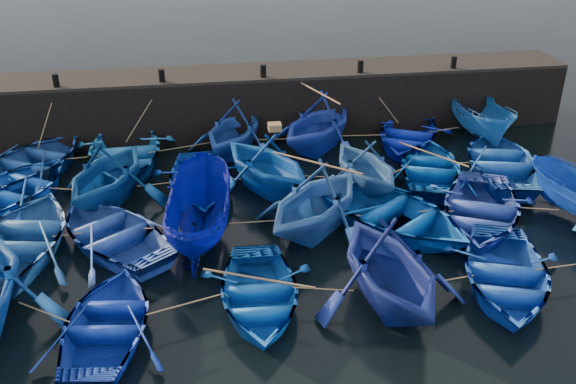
{
  "coord_description": "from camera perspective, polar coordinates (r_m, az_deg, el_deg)",
  "views": [
    {
      "loc": [
        -2.88,
        -15.2,
        10.39
      ],
      "look_at": [
        0.0,
        3.2,
        0.7
      ],
      "focal_mm": 40.0,
      "sensor_mm": 36.0,
      "label": 1
    }
  ],
  "objects": [
    {
      "name": "ground",
      "position": [
        18.64,
        1.53,
        -6.41
      ],
      "size": [
        120.0,
        120.0,
        0.0
      ],
      "primitive_type": "plane",
      "color": "black",
      "rests_on": "ground"
    },
    {
      "name": "boat_1",
      "position": [
        24.85,
        -14.39,
        3.36
      ],
      "size": [
        4.28,
        5.85,
        1.19
      ],
      "primitive_type": "imported",
      "rotation": [
        0.0,
        0.0,
        0.03
      ],
      "color": "blue",
      "rests_on": "ground"
    },
    {
      "name": "boat_24",
      "position": [
        18.29,
        18.74,
        -6.93
      ],
      "size": [
        4.8,
        5.64,
        0.99
      ],
      "primitive_type": "imported",
      "rotation": [
        0.0,
        0.0,
        -0.33
      ],
      "color": "blue",
      "rests_on": "ground"
    },
    {
      "name": "boat_17",
      "position": [
        20.28,
        9.16,
        -1.85
      ],
      "size": [
        6.45,
        6.81,
        1.15
      ],
      "primitive_type": "imported",
      "rotation": [
        0.0,
        0.0,
        0.62
      ],
      "color": "#0546A3",
      "rests_on": "ground"
    },
    {
      "name": "boat_13",
      "position": [
        20.3,
        -22.69,
        -3.86
      ],
      "size": [
        4.76,
        5.98,
        1.11
      ],
      "primitive_type": "imported",
      "rotation": [
        0.0,
        0.0,
        2.96
      ],
      "color": "#1F528F",
      "rests_on": "ground"
    },
    {
      "name": "quay_wall",
      "position": [
        27.43,
        -2.38,
        8.0
      ],
      "size": [
        26.0,
        2.5,
        2.5
      ],
      "primitive_type": "cube",
      "color": "black",
      "rests_on": "ground"
    },
    {
      "name": "boat_5",
      "position": [
        27.76,
        16.74,
        6.32
      ],
      "size": [
        1.8,
        4.71,
        1.82
      ],
      "primitive_type": "imported",
      "rotation": [
        0.0,
        0.0,
        0.01
      ],
      "color": "#1C5992",
      "rests_on": "ground"
    },
    {
      "name": "mooring_ropes",
      "position": [
        22.5,
        -0.33,
        2.51
      ],
      "size": [
        17.73,
        11.92,
        2.1
      ],
      "color": "tan",
      "rests_on": "ground"
    },
    {
      "name": "boat_6",
      "position": [
        23.41,
        -23.25,
        0.18
      ],
      "size": [
        5.89,
        6.31,
        1.07
      ],
      "primitive_type": "imported",
      "rotation": [
        0.0,
        0.0,
        2.56
      ],
      "color": "#0C42A4",
      "rests_on": "ground"
    },
    {
      "name": "boat_16",
      "position": [
        19.52,
        2.47,
        -0.65
      ],
      "size": [
        5.97,
        6.0,
        2.39
      ],
      "primitive_type": "imported",
      "rotation": [
        0.0,
        0.0,
        -0.75
      ],
      "color": "#245698",
      "rests_on": "ground"
    },
    {
      "name": "boat_18",
      "position": [
        21.2,
        16.73,
        -1.51
      ],
      "size": [
        5.49,
        6.18,
        1.06
      ],
      "primitive_type": "imported",
      "rotation": [
        0.0,
        0.0,
        -0.45
      ],
      "color": "#2741AA",
      "rests_on": "ground"
    },
    {
      "name": "boat_2",
      "position": [
        25.14,
        -4.87,
        5.68
      ],
      "size": [
        5.06,
        5.32,
        2.19
      ],
      "primitive_type": "imported",
      "rotation": [
        0.0,
        0.0,
        -0.46
      ],
      "color": "#1A459B",
      "rests_on": "ground"
    },
    {
      "name": "boat_23",
      "position": [
        16.57,
        9.01,
        -6.49
      ],
      "size": [
        4.65,
        5.2,
        2.45
      ],
      "primitive_type": "imported",
      "rotation": [
        0.0,
        0.0,
        0.15
      ],
      "color": "navy",
      "rests_on": "ground"
    },
    {
      "name": "bollard_0",
      "position": [
        26.42,
        -19.95,
        9.3
      ],
      "size": [
        0.24,
        0.24,
        0.5
      ],
      "primitive_type": "cylinder",
      "color": "black",
      "rests_on": "quay_top"
    },
    {
      "name": "boat_15",
      "position": [
        19.37,
        -8.0,
        -1.91
      ],
      "size": [
        2.54,
        5.23,
        1.94
      ],
      "primitive_type": "imported",
      "rotation": [
        0.0,
        0.0,
        3.01
      ],
      "color": "#000774",
      "rests_on": "ground"
    },
    {
      "name": "boat_0",
      "position": [
        25.32,
        -21.82,
        2.53
      ],
      "size": [
        5.99,
        6.48,
        1.1
      ],
      "primitive_type": "imported",
      "rotation": [
        0.0,
        0.0,
        2.59
      ],
      "color": "navy",
      "rests_on": "ground"
    },
    {
      "name": "boat_3",
      "position": [
        25.4,
        2.71,
        6.22
      ],
      "size": [
        5.93,
        5.96,
        2.38
      ],
      "primitive_type": "imported",
      "rotation": [
        0.0,
        0.0,
        -0.75
      ],
      "color": "#1C38B2",
      "rests_on": "ground"
    },
    {
      "name": "boat_4",
      "position": [
        26.45,
        10.54,
        5.03
      ],
      "size": [
        5.23,
        5.81,
        0.99
      ],
      "primitive_type": "imported",
      "rotation": [
        0.0,
        0.0,
        -0.48
      ],
      "color": "#06199B",
      "rests_on": "ground"
    },
    {
      "name": "boat_9",
      "position": [
        22.09,
        -1.93,
        2.72
      ],
      "size": [
        5.42,
        5.64,
        2.29
      ],
      "primitive_type": "imported",
      "rotation": [
        0.0,
        0.0,
        3.67
      ],
      "color": "#08479D",
      "rests_on": "ground"
    },
    {
      "name": "boat_8",
      "position": [
        22.33,
        -7.82,
        0.9
      ],
      "size": [
        3.49,
        4.81,
        0.98
      ],
      "primitive_type": "imported",
      "rotation": [
        0.0,
        0.0,
        0.02
      ],
      "color": "#063299",
      "rests_on": "ground"
    },
    {
      "name": "boat_14",
      "position": [
        19.86,
        -15.31,
        -3.46
      ],
      "size": [
        5.67,
        5.98,
        1.01
      ],
      "primitive_type": "imported",
      "rotation": [
        0.0,
        0.0,
        3.77
      ],
      "color": "#264AA4",
      "rests_on": "ground"
    },
    {
      "name": "wooden_crate",
      "position": [
        21.63,
        -1.19,
        5.81
      ],
      "size": [
        0.43,
        0.39,
        0.24
      ],
      "primitive_type": "cube",
      "color": "olive",
      "rests_on": "boat_9"
    },
    {
      "name": "boat_21",
      "position": [
        16.41,
        -15.64,
        -11.06
      ],
      "size": [
        3.61,
        4.65,
        0.89
      ],
      "primitive_type": "imported",
      "rotation": [
        0.0,
        0.0,
        3.01
      ],
      "color": "#0D2CA3",
      "rests_on": "ground"
    },
    {
      "name": "loose_oars",
      "position": [
        20.81,
        4.46,
        2.67
      ],
      "size": [
        9.33,
        11.87,
        1.55
      ],
      "color": "#99724C",
      "rests_on": "ground"
    },
    {
      "name": "bollard_3",
      "position": [
        26.82,
        6.46,
        11.03
      ],
      "size": [
        0.24,
        0.24,
        0.5
      ],
      "primitive_type": "cylinder",
      "color": "black",
      "rests_on": "quay_top"
    },
    {
      "name": "bollard_2",
      "position": [
        26.08,
        -2.22,
        10.7
      ],
      "size": [
        0.24,
        0.24,
        0.5
      ],
      "primitive_type": "cylinder",
      "color": "black",
      "rests_on": "quay_top"
    },
    {
      "name": "bollard_4",
      "position": [
        28.11,
        14.51,
        11.11
      ],
      "size": [
        0.24,
        0.24,
        0.5
      ],
      "primitive_type": "cylinder",
      "color": "black",
      "rests_on": "quay_top"
    },
    {
      "name": "boat_7",
      "position": [
        22.12,
        -15.78,
        1.75
      ],
      "size": [
        5.26,
        5.59,
        2.34
      ],
      "primitive_type": "imported",
      "rotation": [
        0.0,
        0.0,
        2.74
      ],
      "color": "navy",
      "rests_on": "ground"
    },
    {
      "name": "boat_10",
      "position": [
        22.39,
        6.95,
        2.46
      ],
      "size": [
        4.1,
        4.48,
        2.0
      ],
      "primitive_type": "imported",
      "rotation": [
        0.0,
        0.0,
        3.39
      ],
      "color": "#275C94",
      "rests_on": "ground"
    },
    {
      "name": "boat_12",
      "position": [
        24.86,
        18.49,
        2.66
      ],
      "size": [
        4.87,
        5.99,
        1.09
      ],
      "primitive_type": "imported",
      "rotation": [
        0.0,
        0.0,
        2.91
      ],
      "color": "#1951B3",
      "rests_on": "ground"
    },
    {
      "name": "boat_22",
      "position": [
        16.73,
        -2.65,
        -9.01
      ],
      "size": [
        3.35,
        4.51,
        0.9
      ],
      "primitive_type": "imported",
      "rotation": [
        0.0,
        0.0,
        -0.06
      ],
      "color": "blue",
      "rests_on": "ground"
    },
    {
      "name": "boat_11",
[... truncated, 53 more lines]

